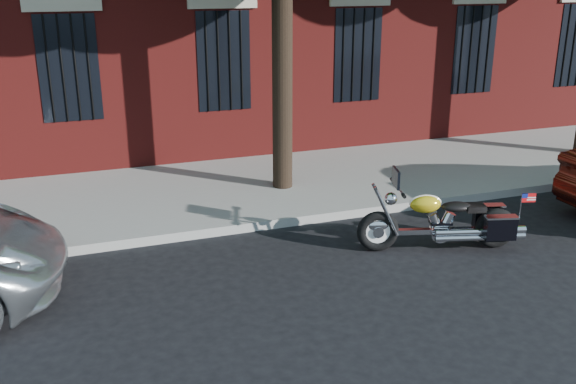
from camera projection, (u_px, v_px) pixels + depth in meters
name	position (u px, v px, depth m)	size (l,w,h in m)	color
ground	(317.00, 259.00, 9.22)	(120.00, 120.00, 0.00)	black
curb	(285.00, 221.00, 10.42)	(40.00, 0.16, 0.15)	gray
sidewalk	(251.00, 187.00, 12.10)	(40.00, 3.60, 0.15)	gray
motorcycle	(446.00, 223.00, 9.41)	(2.35, 1.15, 1.26)	black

